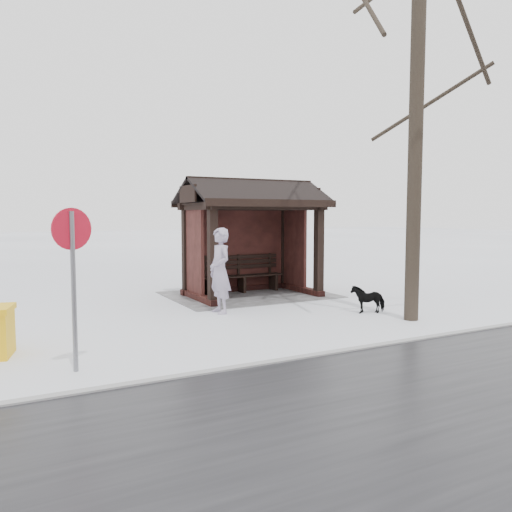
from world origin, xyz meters
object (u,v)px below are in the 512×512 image
(road_sign, at_px, (72,253))
(tree_near, at_px, (419,9))
(dog, at_px, (368,299))
(pedestrian, at_px, (220,271))
(bus_shelter, at_px, (249,214))

(road_sign, bearing_deg, tree_near, 162.29)
(dog, relative_size, road_sign, 0.32)
(pedestrian, bearing_deg, bus_shelter, 136.02)
(pedestrian, distance_m, road_sign, 4.47)
(tree_near, bearing_deg, dog, -75.44)
(bus_shelter, xyz_separation_m, road_sign, (5.07, 4.70, -0.54))
(dog, bearing_deg, road_sign, -60.38)
(tree_near, height_order, road_sign, tree_near)
(road_sign, bearing_deg, bus_shelter, -157.88)
(dog, xyz_separation_m, road_sign, (6.31, 1.37, 1.32))
(tree_near, height_order, dog, tree_near)
(road_sign, bearing_deg, pedestrian, -161.03)
(dog, height_order, road_sign, road_sign)
(pedestrian, height_order, road_sign, road_sign)
(dog, bearing_deg, pedestrian, -99.12)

